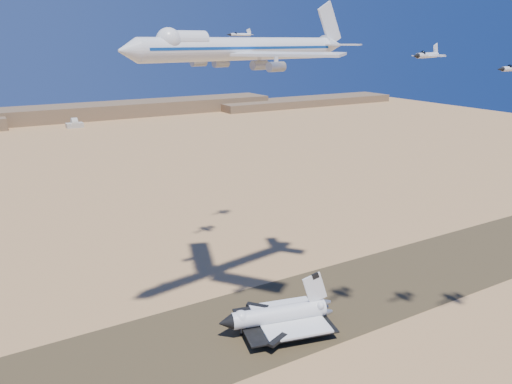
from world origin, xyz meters
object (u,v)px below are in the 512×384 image
crew_a (310,335)px  chase_jet_d (219,45)px  shuttle (278,316)px  carrier_747 (238,49)px  crew_c (312,328)px  chase_jet_a (427,55)px  chase_jet_e (240,34)px  crew_b (312,334)px

crew_a → chase_jet_d: bearing=17.5°
shuttle → carrier_747: (-8.57, 12.05, 91.23)m
carrier_747 → shuttle: bearing=-64.4°
crew_a → shuttle: bearing=55.5°
crew_c → chase_jet_a: chase_jet_a is taller
carrier_747 → chase_jet_a: bearing=-62.2°
crew_c → chase_jet_e: (18.15, 85.52, 100.84)m
chase_jet_e → crew_a: bearing=-110.7°
crew_b → chase_jet_a: 99.07m
chase_jet_d → crew_a: bearing=-107.1°
chase_jet_a → crew_c: bearing=101.6°
carrier_747 → crew_b: carrier_747 is taller
chase_jet_a → shuttle: bearing=109.6°
crew_c → chase_jet_a: bearing=-177.8°
crew_b → crew_c: crew_c is taller
crew_b → chase_jet_a: bearing=-172.9°
shuttle → crew_c: (10.49, -6.37, -4.64)m
shuttle → crew_a: (7.16, -9.53, -4.62)m
crew_a → chase_jet_d: (1.30, 70.03, 96.56)m
shuttle → carrier_747: bearing=138.9°
carrier_747 → crew_c: size_ratio=53.15×
crew_a → crew_b: 0.80m
crew_a → crew_c: 4.60m
crew_c → shuttle: bearing=30.6°
chase_jet_a → chase_jet_d: bearing=81.8°
shuttle → chase_jet_d: 110.37m
chase_jet_d → crew_c: bearing=-104.3°
carrier_747 → crew_c: carrier_747 is taller
chase_jet_d → chase_jet_e: bearing=26.8°
carrier_747 → crew_b: size_ratio=56.24×
shuttle → crew_b: shuttle is taller
chase_jet_d → crew_b: bearing=-106.4°
crew_c → crew_a: bearing=105.4°
chase_jet_a → chase_jet_d: chase_jet_d is taller
carrier_747 → chase_jet_e: carrier_747 is taller
shuttle → chase_jet_d: chase_jet_d is taller
carrier_747 → chase_jet_a: carrier_747 is taller
crew_a → chase_jet_e: 135.99m
shuttle → crew_a: bearing=-39.7°
shuttle → chase_jet_a: 99.14m
crew_a → crew_c: crew_a is taller
chase_jet_e → shuttle: bearing=-116.9°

